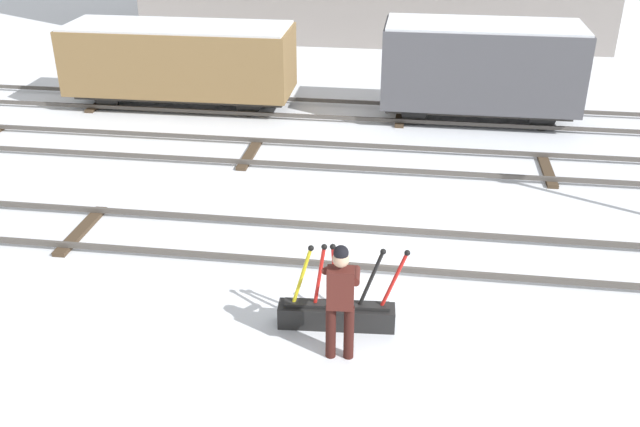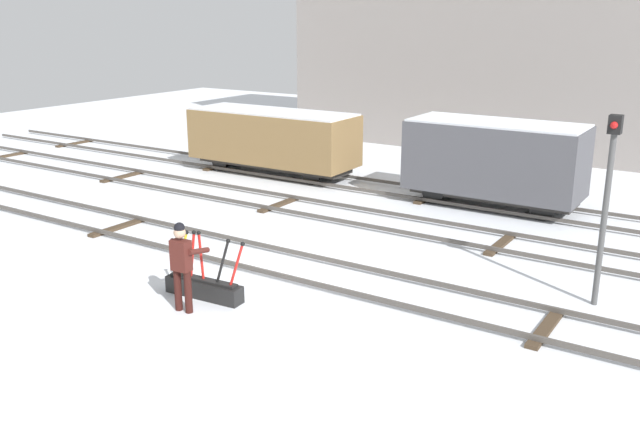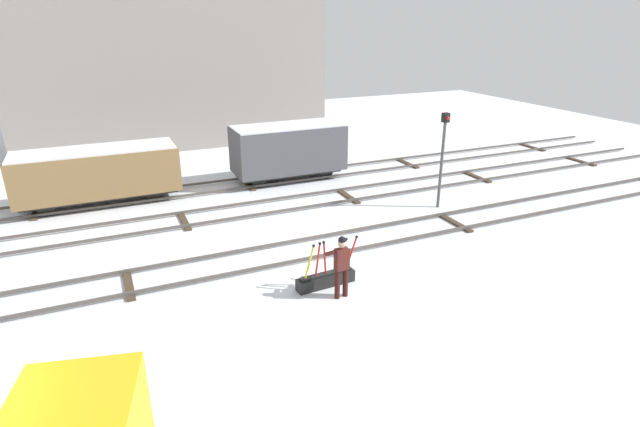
{
  "view_description": "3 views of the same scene",
  "coord_description": "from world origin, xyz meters",
  "px_view_note": "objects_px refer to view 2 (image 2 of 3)",
  "views": [
    {
      "loc": [
        0.44,
        -11.34,
        6.55
      ],
      "look_at": [
        -1.19,
        0.05,
        0.72
      ],
      "focal_mm": 39.77,
      "sensor_mm": 36.0,
      "label": 1
    },
    {
      "loc": [
        8.72,
        -12.24,
        5.71
      ],
      "look_at": [
        0.51,
        0.43,
        1.33
      ],
      "focal_mm": 38.63,
      "sensor_mm": 36.0,
      "label": 2
    },
    {
      "loc": [
        -6.0,
        -14.13,
        7.36
      ],
      "look_at": [
        0.78,
        1.16,
        0.8
      ],
      "focal_mm": 28.31,
      "sensor_mm": 36.0,
      "label": 3
    }
  ],
  "objects_px": {
    "rail_worker": "(182,261)",
    "freight_car_mid_siding": "(495,159)",
    "switch_lever_frame": "(204,286)",
    "signal_post": "(607,192)",
    "freight_car_far_end": "(273,138)"
  },
  "relations": [
    {
      "from": "rail_worker",
      "to": "freight_car_mid_siding",
      "type": "distance_m",
      "value": 11.1
    },
    {
      "from": "freight_car_mid_siding",
      "to": "rail_worker",
      "type": "bearing_deg",
      "value": -103.32
    },
    {
      "from": "switch_lever_frame",
      "to": "freight_car_mid_siding",
      "type": "relative_size",
      "value": 0.38
    },
    {
      "from": "signal_post",
      "to": "freight_car_far_end",
      "type": "distance_m",
      "value": 14.06
    },
    {
      "from": "signal_post",
      "to": "freight_car_far_end",
      "type": "bearing_deg",
      "value": 154.57
    },
    {
      "from": "freight_car_far_end",
      "to": "freight_car_mid_siding",
      "type": "bearing_deg",
      "value": -0.66
    },
    {
      "from": "switch_lever_frame",
      "to": "signal_post",
      "type": "distance_m",
      "value": 8.32
    },
    {
      "from": "switch_lever_frame",
      "to": "freight_car_far_end",
      "type": "distance_m",
      "value": 11.65
    },
    {
      "from": "switch_lever_frame",
      "to": "freight_car_far_end",
      "type": "xyz_separation_m",
      "value": [
        -5.72,
        10.08,
        1.11
      ]
    },
    {
      "from": "freight_car_far_end",
      "to": "signal_post",
      "type": "bearing_deg",
      "value": -26.09
    },
    {
      "from": "rail_worker",
      "to": "freight_car_mid_siding",
      "type": "relative_size",
      "value": 0.36
    },
    {
      "from": "rail_worker",
      "to": "signal_post",
      "type": "bearing_deg",
      "value": 31.12
    },
    {
      "from": "signal_post",
      "to": "freight_car_far_end",
      "type": "relative_size",
      "value": 0.61
    },
    {
      "from": "signal_post",
      "to": "freight_car_mid_siding",
      "type": "xyz_separation_m",
      "value": [
        -4.3,
        6.02,
        -0.87
      ]
    },
    {
      "from": "signal_post",
      "to": "switch_lever_frame",
      "type": "bearing_deg",
      "value": -149.65
    }
  ]
}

